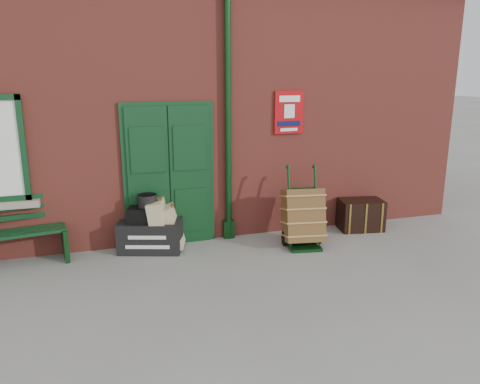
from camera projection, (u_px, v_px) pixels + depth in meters
name	position (u px, v px, depth m)	size (l,w,h in m)	color
ground	(212.00, 277.00, 6.31)	(80.00, 80.00, 0.00)	gray
station_building	(166.00, 100.00, 9.00)	(10.30, 4.30, 4.36)	#9E3E32
bench	(5.00, 232.00, 6.60)	(1.67, 0.73, 1.00)	#0D3217
houdini_trunk	(151.00, 236.00, 7.22)	(0.94, 0.52, 0.47)	black
strongbox	(146.00, 214.00, 7.12)	(0.52, 0.38, 0.24)	black
hatbox	(147.00, 201.00, 7.07)	(0.28, 0.28, 0.19)	black
suitcase_back	(160.00, 225.00, 7.22)	(0.22, 0.56, 0.78)	tan
suitcase_front	(172.00, 227.00, 7.29)	(0.20, 0.50, 0.67)	tan
porter_trolley	(303.00, 217.00, 7.36)	(0.70, 0.74, 1.25)	black
dark_trunk	(361.00, 215.00, 8.19)	(0.74, 0.48, 0.53)	black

